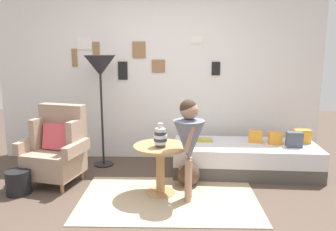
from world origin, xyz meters
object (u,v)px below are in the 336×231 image
at_px(side_table, 160,159).
at_px(demijohn_near, 189,174).
at_px(vase_striped, 160,137).
at_px(floor_lamp, 100,70).
at_px(person_child, 189,137).
at_px(magazine_basket, 18,182).
at_px(armchair, 57,148).
at_px(book_on_daybed, 204,140).
at_px(daybed, 245,158).

distance_m(side_table, demijohn_near, 0.50).
bearing_deg(vase_striped, demijohn_near, 42.63).
height_order(vase_striped, floor_lamp, floor_lamp).
height_order(person_child, magazine_basket, person_child).
xyz_separation_m(armchair, book_on_daybed, (1.88, 0.52, -0.02)).
height_order(daybed, side_table, side_table).
distance_m(armchair, vase_striped, 1.39).
height_order(armchair, magazine_basket, armchair).
height_order(demijohn_near, magazine_basket, demijohn_near).
relative_size(side_table, vase_striped, 2.26).
distance_m(vase_striped, demijohn_near, 0.71).
relative_size(vase_striped, book_on_daybed, 1.23).
bearing_deg(person_child, daybed, 48.20).
bearing_deg(floor_lamp, book_on_daybed, -4.50).
bearing_deg(magazine_basket, person_child, -3.94).
xyz_separation_m(side_table, magazine_basket, (-1.65, -0.04, -0.28)).
bearing_deg(book_on_daybed, demijohn_near, -111.19).
distance_m(vase_striped, book_on_daybed, 1.12).
height_order(armchair, book_on_daybed, armchair).
relative_size(floor_lamp, demijohn_near, 4.25).
bearing_deg(daybed, vase_striped, -144.90).
xyz_separation_m(daybed, book_on_daybed, (-0.54, 0.14, 0.22)).
height_order(side_table, demijohn_near, side_table).
xyz_separation_m(daybed, demijohn_near, (-0.78, -0.48, -0.05)).
bearing_deg(side_table, armchair, 165.60).
xyz_separation_m(daybed, magazine_basket, (-2.76, -0.76, -0.06)).
xyz_separation_m(vase_striped, floor_lamp, (-0.87, 1.03, 0.68)).
relative_size(daybed, side_table, 3.18).
bearing_deg(demijohn_near, armchair, 176.84).
relative_size(armchair, book_on_daybed, 4.41).
xyz_separation_m(daybed, side_table, (-1.11, -0.72, 0.22)).
relative_size(vase_striped, magazine_basket, 0.96).
xyz_separation_m(side_table, floor_lamp, (-0.87, 0.97, 0.95)).
xyz_separation_m(vase_striped, magazine_basket, (-1.65, 0.02, -0.55)).
bearing_deg(daybed, side_table, -147.12).
bearing_deg(daybed, armchair, -170.97).
height_order(armchair, vase_striped, armchair).
relative_size(person_child, demijohn_near, 3.08).
bearing_deg(daybed, person_child, -131.80).
height_order(daybed, person_child, person_child).
distance_m(side_table, book_on_daybed, 1.03).
relative_size(floor_lamp, magazine_basket, 5.61).
height_order(armchair, floor_lamp, floor_lamp).
height_order(side_table, magazine_basket, side_table).
distance_m(armchair, magazine_basket, 0.59).
bearing_deg(demijohn_near, person_child, -92.55).
height_order(vase_striped, demijohn_near, vase_striped).
xyz_separation_m(floor_lamp, demijohn_near, (1.20, -0.73, -1.23)).
relative_size(book_on_daybed, demijohn_near, 0.60).
bearing_deg(magazine_basket, side_table, 1.27).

